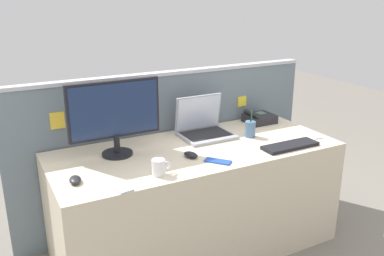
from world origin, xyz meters
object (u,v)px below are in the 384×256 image
at_px(cell_phone_white_slab, 314,136).
at_px(coffee_mug, 159,167).
at_px(laptop, 203,126).
at_px(keyboard_main, 290,146).
at_px(pen_cup, 250,129).
at_px(cell_phone_silver_slab, 122,188).
at_px(cell_phone_blue_case, 218,161).
at_px(desktop_monitor, 115,113).
at_px(computer_mouse_left_hand, 191,155).
at_px(computer_mouse_right_hand, 75,180).
at_px(desk_phone, 259,118).

xyz_separation_m(cell_phone_white_slab, coffee_mug, (-1.19, -0.08, 0.04)).
relative_size(laptop, keyboard_main, 0.91).
distance_m(pen_cup, cell_phone_silver_slab, 1.08).
bearing_deg(cell_phone_blue_case, laptop, 31.18).
distance_m(cell_phone_blue_case, cell_phone_white_slab, 0.82).
xyz_separation_m(desktop_monitor, computer_mouse_left_hand, (0.38, -0.25, -0.24)).
bearing_deg(computer_mouse_right_hand, cell_phone_silver_slab, -32.53).
bearing_deg(cell_phone_white_slab, cell_phone_silver_slab, -161.42).
bearing_deg(cell_phone_silver_slab, desk_phone, 14.48).
relative_size(desktop_monitor, pen_cup, 3.11).
xyz_separation_m(desktop_monitor, computer_mouse_right_hand, (-0.32, -0.28, -0.24)).
xyz_separation_m(desk_phone, computer_mouse_right_hand, (-1.46, -0.40, -0.02)).
xyz_separation_m(laptop, coffee_mug, (-0.53, -0.46, -0.02)).
distance_m(laptop, computer_mouse_left_hand, 0.41).
bearing_deg(desktop_monitor, coffee_mug, -74.55).
height_order(laptop, cell_phone_silver_slab, laptop).
xyz_separation_m(laptop, cell_phone_white_slab, (0.66, -0.38, -0.06)).
bearing_deg(laptop, cell_phone_white_slab, -29.69).
bearing_deg(cell_phone_silver_slab, cell_phone_white_slab, -3.95).
xyz_separation_m(desk_phone, cell_phone_white_slab, (0.15, -0.43, -0.03)).
distance_m(computer_mouse_right_hand, cell_phone_white_slab, 1.61).
bearing_deg(desk_phone, pen_cup, -136.54).
distance_m(laptop, computer_mouse_right_hand, 1.01).
height_order(cell_phone_white_slab, coffee_mug, coffee_mug).
bearing_deg(desktop_monitor, cell_phone_blue_case, -38.80).
bearing_deg(computer_mouse_left_hand, desk_phone, 9.01).
bearing_deg(coffee_mug, desktop_monitor, 105.45).
relative_size(desktop_monitor, cell_phone_blue_case, 3.61).
bearing_deg(pen_cup, cell_phone_white_slab, -26.62).
relative_size(desktop_monitor, computer_mouse_right_hand, 5.58).
distance_m(cell_phone_blue_case, coffee_mug, 0.38).
bearing_deg(cell_phone_white_slab, pen_cup, 166.17).
xyz_separation_m(computer_mouse_right_hand, cell_phone_silver_slab, (0.19, -0.18, -0.01)).
distance_m(keyboard_main, pen_cup, 0.31).
bearing_deg(laptop, computer_mouse_right_hand, -160.20).
height_order(desk_phone, cell_phone_white_slab, desk_phone).
distance_m(keyboard_main, coffee_mug, 0.90).
distance_m(desktop_monitor, pen_cup, 0.93).
relative_size(computer_mouse_left_hand, cell_phone_blue_case, 0.65).
xyz_separation_m(computer_mouse_right_hand, coffee_mug, (0.42, -0.11, 0.03)).
distance_m(desktop_monitor, computer_mouse_right_hand, 0.49).
height_order(computer_mouse_left_hand, cell_phone_silver_slab, computer_mouse_left_hand).
height_order(desktop_monitor, cell_phone_silver_slab, desktop_monitor).
xyz_separation_m(laptop, keyboard_main, (0.37, -0.46, -0.05)).
relative_size(computer_mouse_left_hand, cell_phone_white_slab, 0.80).
height_order(laptop, cell_phone_blue_case, laptop).
distance_m(desktop_monitor, cell_phone_silver_slab, 0.53).
bearing_deg(laptop, keyboard_main, -51.21).
distance_m(desktop_monitor, laptop, 0.67).
distance_m(desk_phone, keyboard_main, 0.54).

